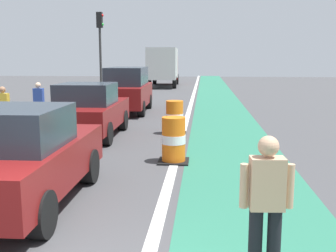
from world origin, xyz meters
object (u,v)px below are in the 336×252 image
at_px(parked_suv_third, 127,90).
at_px(traffic_barrel_front, 174,140).
at_px(delivery_truck_down_block, 164,65).
at_px(pedestrian_crossing, 4,111).
at_px(traffic_barrel_mid, 175,118).
at_px(pedestrian_waiting, 39,103).
at_px(skateboarder_on_lane, 266,208).
at_px(parked_sedan_second, 89,111).
at_px(parked_sedan_nearest, 19,158).
at_px(traffic_light_corner, 100,40).

xyz_separation_m(parked_suv_third, traffic_barrel_front, (2.77, -8.86, -0.50)).
xyz_separation_m(delivery_truck_down_block, pedestrian_crossing, (-2.68, -23.16, -0.98)).
relative_size(delivery_truck_down_block, pedestrian_crossing, 4.76).
bearing_deg(parked_suv_third, traffic_barrel_mid, -63.96).
bearing_deg(delivery_truck_down_block, pedestrian_waiting, -96.49).
distance_m(skateboarder_on_lane, pedestrian_waiting, 11.79).
bearing_deg(parked_suv_third, pedestrian_crossing, -112.42).
bearing_deg(parked_sedan_second, skateboarder_on_lane, -62.63).
bearing_deg(parked_sedan_nearest, skateboarder_on_lane, -30.43).
height_order(parked_sedan_nearest, parked_sedan_second, same).
xyz_separation_m(parked_suv_third, pedestrian_crossing, (-2.64, -6.41, -0.17)).
distance_m(parked_sedan_nearest, pedestrian_waiting, 8.12).
bearing_deg(pedestrian_waiting, traffic_barrel_front, -41.27).
distance_m(parked_sedan_nearest, parked_sedan_second, 6.04).
height_order(parked_sedan_second, traffic_barrel_mid, parked_sedan_second).
xyz_separation_m(traffic_barrel_front, pedestrian_crossing, (-5.42, 2.45, 0.33)).
xyz_separation_m(parked_sedan_nearest, pedestrian_crossing, (-3.04, 5.57, 0.03)).
distance_m(delivery_truck_down_block, pedestrian_waiting, 21.26).
xyz_separation_m(traffic_light_corner, pedestrian_waiting, (0.32, -10.29, -2.64)).
height_order(parked_suv_third, pedestrian_crossing, parked_suv_third).
relative_size(skateboarder_on_lane, pedestrian_waiting, 1.05).
xyz_separation_m(skateboarder_on_lane, traffic_light_corner, (-6.84, 20.13, 2.59)).
bearing_deg(parked_sedan_second, parked_suv_third, 88.94).
distance_m(delivery_truck_down_block, pedestrian_crossing, 23.34).
distance_m(traffic_barrel_mid, delivery_truck_down_block, 22.13).
distance_m(parked_suv_third, pedestrian_waiting, 4.95).
height_order(parked_sedan_nearest, traffic_barrel_front, parked_sedan_nearest).
xyz_separation_m(skateboarder_on_lane, parked_suv_third, (-4.15, 14.18, 0.12)).
distance_m(traffic_barrel_front, delivery_truck_down_block, 25.79).
distance_m(parked_sedan_nearest, traffic_barrel_front, 3.93).
xyz_separation_m(parked_sedan_second, parked_suv_third, (0.11, 5.96, 0.20)).
bearing_deg(pedestrian_waiting, parked_sedan_second, -35.47).
relative_size(parked_sedan_nearest, parked_suv_third, 0.89).
height_order(skateboarder_on_lane, traffic_barrel_front, skateboarder_on_lane).
bearing_deg(pedestrian_crossing, parked_suv_third, 67.58).
height_order(parked_sedan_nearest, pedestrian_waiting, parked_sedan_nearest).
xyz_separation_m(skateboarder_on_lane, delivery_truck_down_block, (-4.11, 30.94, 0.94)).
relative_size(parked_sedan_second, delivery_truck_down_block, 0.54).
distance_m(skateboarder_on_lane, delivery_truck_down_block, 31.22).
xyz_separation_m(traffic_light_corner, pedestrian_crossing, (0.05, -12.36, -2.64)).
bearing_deg(pedestrian_crossing, delivery_truck_down_block, 83.41).
height_order(parked_sedan_nearest, delivery_truck_down_block, delivery_truck_down_block).
relative_size(traffic_barrel_mid, traffic_light_corner, 0.21).
relative_size(parked_sedan_nearest, traffic_light_corner, 0.81).
xyz_separation_m(traffic_barrel_mid, delivery_truck_down_block, (-2.50, 21.94, 1.31)).
bearing_deg(pedestrian_crossing, pedestrian_waiting, 82.38).
bearing_deg(pedestrian_waiting, skateboarder_on_lane, -56.47).
xyz_separation_m(traffic_barrel_mid, traffic_light_corner, (-5.23, 11.13, 2.97)).
relative_size(traffic_barrel_front, pedestrian_crossing, 0.68).
bearing_deg(parked_suv_third, skateboarder_on_lane, -73.70).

